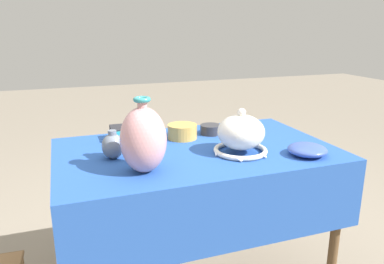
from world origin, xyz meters
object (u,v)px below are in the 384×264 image
object	(u,v)px
vase_dome_bell	(241,135)
pot_squat_charcoal	(210,129)
vase_tall_bulbous	(143,139)
pot_squat_ochre	(182,131)
mosaic_tile_box	(124,133)
jar_round_slate	(113,146)
bowl_shallow_cobalt	(307,150)

from	to	relation	value
vase_dome_bell	pot_squat_charcoal	size ratio (longest dim) A/B	2.35
vase_tall_bulbous	pot_squat_charcoal	xyz separation A→B (m)	(0.43, 0.39, -0.10)
vase_dome_bell	pot_squat_charcoal	bearing A→B (deg)	92.20
vase_tall_bulbous	pot_squat_ochre	distance (m)	0.47
vase_dome_bell	pot_squat_ochre	size ratio (longest dim) A/B	1.71
vase_dome_bell	mosaic_tile_box	bearing A→B (deg)	140.82
mosaic_tile_box	jar_round_slate	world-z (taller)	jar_round_slate
pot_squat_ochre	pot_squat_charcoal	size ratio (longest dim) A/B	1.37
pot_squat_ochre	pot_squat_charcoal	world-z (taller)	pot_squat_ochre
bowl_shallow_cobalt	vase_dome_bell	bearing A→B (deg)	153.61
bowl_shallow_cobalt	pot_squat_ochre	bearing A→B (deg)	135.70
vase_dome_bell	pot_squat_ochre	world-z (taller)	vase_dome_bell
vase_tall_bulbous	pot_squat_charcoal	world-z (taller)	vase_tall_bulbous
vase_dome_bell	mosaic_tile_box	world-z (taller)	vase_dome_bell
vase_tall_bulbous	vase_dome_bell	xyz separation A→B (m)	(0.45, 0.07, -0.05)
pot_squat_ochre	pot_squat_charcoal	xyz separation A→B (m)	(0.16, 0.02, -0.01)
jar_round_slate	pot_squat_charcoal	xyz separation A→B (m)	(0.52, 0.20, -0.03)
jar_round_slate	bowl_shallow_cobalt	bearing A→B (deg)	-16.98
vase_tall_bulbous	bowl_shallow_cobalt	distance (m)	0.71
bowl_shallow_cobalt	pot_squat_charcoal	world-z (taller)	bowl_shallow_cobalt
vase_dome_bell	mosaic_tile_box	xyz separation A→B (m)	(-0.45, 0.37, -0.05)
bowl_shallow_cobalt	pot_squat_charcoal	xyz separation A→B (m)	(-0.27, 0.44, -0.00)
mosaic_tile_box	bowl_shallow_cobalt	world-z (taller)	mosaic_tile_box
mosaic_tile_box	bowl_shallow_cobalt	bearing A→B (deg)	-34.61
pot_squat_ochre	vase_dome_bell	bearing A→B (deg)	-59.34
jar_round_slate	pot_squat_charcoal	distance (m)	0.56
mosaic_tile_box	pot_squat_ochre	xyz separation A→B (m)	(0.28, -0.07, 0.00)
vase_tall_bulbous	jar_round_slate	world-z (taller)	vase_tall_bulbous
vase_dome_bell	bowl_shallow_cobalt	xyz separation A→B (m)	(0.26, -0.13, -0.06)
bowl_shallow_cobalt	pot_squat_ochre	size ratio (longest dim) A/B	1.15
vase_dome_bell	jar_round_slate	xyz separation A→B (m)	(-0.54, 0.12, -0.03)
bowl_shallow_cobalt	pot_squat_charcoal	distance (m)	0.52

